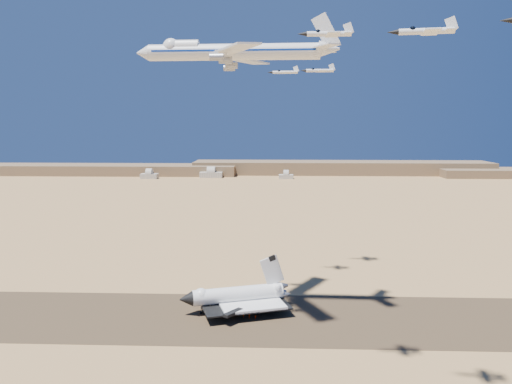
{
  "coord_description": "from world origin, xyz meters",
  "views": [
    {
      "loc": [
        25.77,
        -177.72,
        71.95
      ],
      "look_at": [
        18.59,
        8.0,
        46.39
      ],
      "focal_mm": 35.0,
      "sensor_mm": 36.0,
      "label": 1
    }
  ],
  "objects_px": {
    "crew_a": "(244,315)",
    "crew_b": "(249,316)",
    "carrier_747": "(228,52)",
    "crew_c": "(255,317)",
    "chase_jet_e": "(284,72)",
    "chase_jet_a": "(328,34)",
    "chase_jet_b": "(425,31)",
    "shuttle": "(237,296)",
    "chase_jet_f": "(319,70)"
  },
  "relations": [
    {
      "from": "crew_b",
      "to": "crew_c",
      "type": "bearing_deg",
      "value": -120.28
    },
    {
      "from": "carrier_747",
      "to": "chase_jet_f",
      "type": "relative_size",
      "value": 4.4
    },
    {
      "from": "crew_c",
      "to": "chase_jet_a",
      "type": "bearing_deg",
      "value": 147.22
    },
    {
      "from": "shuttle",
      "to": "carrier_747",
      "type": "bearing_deg",
      "value": -133.59
    },
    {
      "from": "crew_a",
      "to": "carrier_747",
      "type": "bearing_deg",
      "value": 53.73
    },
    {
      "from": "shuttle",
      "to": "chase_jet_b",
      "type": "xyz_separation_m",
      "value": [
        47.64,
        -69.1,
        86.64
      ]
    },
    {
      "from": "crew_c",
      "to": "shuttle",
      "type": "bearing_deg",
      "value": -15.07
    },
    {
      "from": "crew_a",
      "to": "crew_b",
      "type": "distance_m",
      "value": 2.43
    },
    {
      "from": "chase_jet_a",
      "to": "crew_b",
      "type": "bearing_deg",
      "value": 115.6
    },
    {
      "from": "crew_b",
      "to": "chase_jet_f",
      "type": "xyz_separation_m",
      "value": [
        29.59,
        62.95,
        95.61
      ]
    },
    {
      "from": "crew_c",
      "to": "chase_jet_b",
      "type": "distance_m",
      "value": 116.85
    },
    {
      "from": "chase_jet_a",
      "to": "shuttle",
      "type": "bearing_deg",
      "value": 116.84
    },
    {
      "from": "crew_b",
      "to": "chase_jet_e",
      "type": "distance_m",
      "value": 104.97
    },
    {
      "from": "carrier_747",
      "to": "crew_b",
      "type": "xyz_separation_m",
      "value": [
        7.7,
        -2.87,
        -95.92
      ]
    },
    {
      "from": "crew_b",
      "to": "crew_a",
      "type": "bearing_deg",
      "value": 53.56
    },
    {
      "from": "chase_jet_a",
      "to": "carrier_747",
      "type": "bearing_deg",
      "value": 121.26
    },
    {
      "from": "chase_jet_e",
      "to": "chase_jet_f",
      "type": "distance_m",
      "value": 23.49
    },
    {
      "from": "carrier_747",
      "to": "chase_jet_b",
      "type": "bearing_deg",
      "value": -49.82
    },
    {
      "from": "chase_jet_a",
      "to": "chase_jet_e",
      "type": "height_order",
      "value": "chase_jet_a"
    },
    {
      "from": "carrier_747",
      "to": "crew_b",
      "type": "bearing_deg",
      "value": -18.22
    },
    {
      "from": "carrier_747",
      "to": "chase_jet_a",
      "type": "xyz_separation_m",
      "value": [
        30.08,
        -49.21,
        -2.46
      ]
    },
    {
      "from": "crew_b",
      "to": "chase_jet_b",
      "type": "distance_m",
      "value": 117.83
    },
    {
      "from": "crew_b",
      "to": "chase_jet_b",
      "type": "bearing_deg",
      "value": -160.24
    },
    {
      "from": "crew_c",
      "to": "chase_jet_a",
      "type": "height_order",
      "value": "chase_jet_a"
    },
    {
      "from": "shuttle",
      "to": "crew_a",
      "type": "height_order",
      "value": "shuttle"
    },
    {
      "from": "chase_jet_b",
      "to": "chase_jet_e",
      "type": "relative_size",
      "value": 1.09
    },
    {
      "from": "carrier_747",
      "to": "chase_jet_f",
      "type": "xyz_separation_m",
      "value": [
        37.3,
        60.08,
        -0.31
      ]
    },
    {
      "from": "crew_c",
      "to": "chase_jet_b",
      "type": "xyz_separation_m",
      "value": [
        40.12,
        -60.6,
        91.49
      ]
    },
    {
      "from": "crew_a",
      "to": "chase_jet_e",
      "type": "distance_m",
      "value": 104.98
    },
    {
      "from": "crew_c",
      "to": "chase_jet_b",
      "type": "relative_size",
      "value": 0.1
    },
    {
      "from": "chase_jet_a",
      "to": "chase_jet_b",
      "type": "xyz_separation_m",
      "value": [
        19.98,
        -14.87,
        -2.13
      ]
    },
    {
      "from": "chase_jet_e",
      "to": "chase_jet_f",
      "type": "xyz_separation_m",
      "value": [
        16.49,
        16.56,
        2.37
      ]
    },
    {
      "from": "crew_a",
      "to": "chase_jet_f",
      "type": "xyz_separation_m",
      "value": [
        31.85,
        62.06,
        95.72
      ]
    },
    {
      "from": "crew_b",
      "to": "chase_jet_e",
      "type": "bearing_deg",
      "value": -30.7
    },
    {
      "from": "crew_b",
      "to": "chase_jet_f",
      "type": "relative_size",
      "value": 0.12
    },
    {
      "from": "chase_jet_f",
      "to": "chase_jet_e",
      "type": "bearing_deg",
      "value": -135.28
    },
    {
      "from": "shuttle",
      "to": "chase_jet_a",
      "type": "bearing_deg",
      "value": -80.77
    },
    {
      "from": "crew_c",
      "to": "crew_a",
      "type": "bearing_deg",
      "value": 14.94
    },
    {
      "from": "shuttle",
      "to": "chase_jet_f",
      "type": "relative_size",
      "value": 2.66
    },
    {
      "from": "crew_c",
      "to": "chase_jet_f",
      "type": "bearing_deg",
      "value": -79.84
    },
    {
      "from": "carrier_747",
      "to": "crew_b",
      "type": "distance_m",
      "value": 96.27
    },
    {
      "from": "crew_c",
      "to": "chase_jet_e",
      "type": "relative_size",
      "value": 0.11
    },
    {
      "from": "crew_c",
      "to": "chase_jet_b",
      "type": "bearing_deg",
      "value": 156.96
    },
    {
      "from": "shuttle",
      "to": "chase_jet_b",
      "type": "relative_size",
      "value": 2.89
    },
    {
      "from": "crew_b",
      "to": "crew_c",
      "type": "relative_size",
      "value": 1.2
    },
    {
      "from": "shuttle",
      "to": "chase_jet_b",
      "type": "bearing_deg",
      "value": -73.21
    },
    {
      "from": "chase_jet_a",
      "to": "chase_jet_f",
      "type": "distance_m",
      "value": 109.55
    },
    {
      "from": "shuttle",
      "to": "crew_a",
      "type": "relative_size",
      "value": 26.09
    },
    {
      "from": "crew_b",
      "to": "crew_c",
      "type": "xyz_separation_m",
      "value": [
        2.23,
        -0.61,
        -0.15
      ]
    },
    {
      "from": "crew_c",
      "to": "chase_jet_a",
      "type": "distance_m",
      "value": 106.12
    }
  ]
}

